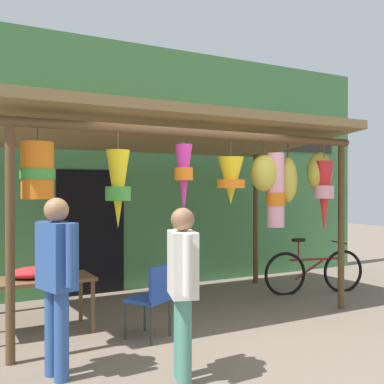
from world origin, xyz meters
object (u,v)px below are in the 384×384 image
Objects in this scene: display_table at (40,284)px; vendor_in_orange at (57,272)px; parked_bicycle at (314,272)px; customer_foreground at (183,280)px; flower_heap_on_table at (36,272)px; folding_chair at (153,295)px.

display_table is 1.46m from vendor_in_orange.
customer_foreground is at bearing -149.45° from parked_bicycle.
customer_foreground is (0.88, -2.03, 0.18)m from flower_heap_on_table.
parked_bicycle is at bearing 0.35° from flower_heap_on_table.
vendor_in_orange is (-0.08, -1.43, 0.23)m from flower_heap_on_table.
parked_bicycle is 4.72m from vendor_in_orange.
vendor_in_orange is (-1.20, -0.58, 0.45)m from folding_chair.
flower_heap_on_table is 4.38m from parked_bicycle.
customer_foreground reaches higher than parked_bicycle.
display_table is 0.75× the size of vendor_in_orange.
vendor_in_orange is 1.13m from customer_foreground.
flower_heap_on_table is 0.36× the size of vendor_in_orange.
display_table is at bearing -179.37° from parked_bicycle.
vendor_in_orange is at bearing -161.86° from parked_bicycle.
flower_heap_on_table is at bearing 151.05° from display_table.
folding_chair is at bearing -37.02° from flower_heap_on_table.
vendor_in_orange is at bearing -93.19° from flower_heap_on_table.
folding_chair is at bearing 25.91° from vendor_in_orange.
vendor_in_orange is (-4.45, -1.46, 0.61)m from parked_bicycle.
vendor_in_orange is at bearing -154.09° from folding_chair.
flower_heap_on_table reaches higher than display_table.
parked_bicycle is at bearing 18.14° from vendor_in_orange.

